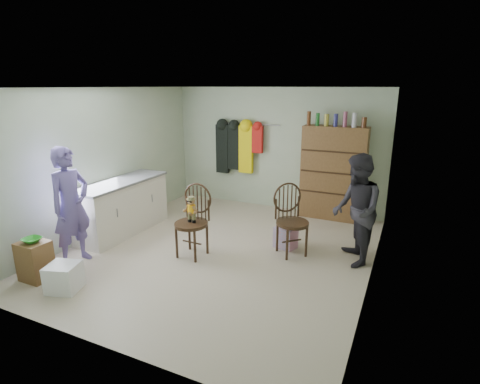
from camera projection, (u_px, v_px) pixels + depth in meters
The scene contains 13 objects.
ground_plane at pixel (220, 251), 5.93m from camera, with size 5.00×5.00×0.00m, color beige.
room_walls at pixel (235, 147), 5.96m from camera, with size 5.00×5.00×5.00m.
counter at pixel (122, 206), 6.59m from camera, with size 0.64×1.86×0.94m.
stool at pixel (35, 261), 5.00m from camera, with size 0.38×0.32×0.54m, color brown.
bowl at pixel (32, 240), 4.92m from camera, with size 0.23×0.23×0.06m, color #239522.
plastic_tub at pixel (64, 277), 4.76m from camera, with size 0.37×0.35×0.35m, color white.
chair_front at pixel (193, 216), 5.65m from camera, with size 0.51×0.51×1.11m.
chair_far at pixel (291, 217), 5.73m from camera, with size 0.69×0.69×1.10m.
striped_bag at pixel (286, 237), 6.02m from camera, with size 0.32×0.25×0.34m, color pink.
person_left at pixel (71, 206), 5.35m from camera, with size 0.63×0.41×1.73m, color #65569D.
person_right at pixel (356, 210), 5.34m from camera, with size 0.79×0.61×1.62m, color #2D2B33.
dresser at pixel (333, 173), 7.18m from camera, with size 1.20×0.39×2.08m.
coat_rack at pixel (237, 147), 8.00m from camera, with size 1.42×0.12×1.09m.
Camera 1 is at (2.57, -4.81, 2.53)m, focal length 28.00 mm.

